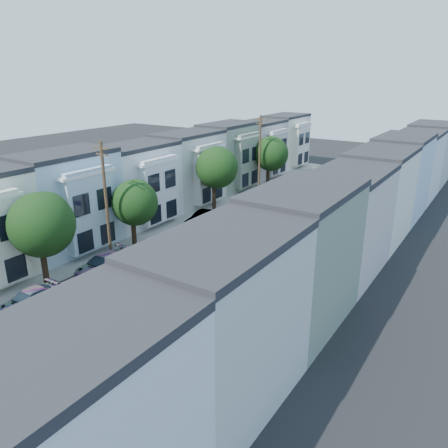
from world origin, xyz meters
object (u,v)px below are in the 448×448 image
Objects in this scene: tree_e at (271,154)px; parked_left_b at (28,300)px; tree_b at (41,225)px; tree_d at (216,168)px; parked_right_c at (314,221)px; utility_pole_near at (106,202)px; parked_right_d at (345,199)px; lead_sedan at (283,221)px; motorcycle at (18,440)px; parked_right_b at (202,297)px; fedex_truck at (240,231)px; parked_left_d at (203,219)px; utility_pole_far at (260,155)px; tree_c at (134,203)px; parked_left_c at (103,264)px; tree_far_r at (366,175)px; parked_right_a at (118,357)px.

tree_e is 1.73× the size of parked_left_b.
tree_d reaches higher than tree_b.
tree_b is at bearing -109.33° from parked_right_c.
utility_pole_near is 30.14m from parked_right_d.
lead_sedan is 31.74m from motorcycle.
motorcycle is (0.47, -13.96, -0.33)m from parked_right_b.
parked_left_d is at bearing 159.01° from fedex_truck.
parked_left_b is (-7.25, -24.24, -0.12)m from lead_sedan.
tree_b is 0.73× the size of utility_pole_far.
tree_b reaches higher than lead_sedan.
tree_c reaches higher than lead_sedan.
parked_right_b is (9.80, -0.06, 0.01)m from parked_left_c.
parked_right_b is (2.55, -17.63, 0.01)m from lead_sedan.
fedex_truck is 1.52× the size of parked_right_c.
tree_e is at bearing 95.85° from parked_left_d.
tree_d is (-0.00, 22.14, 0.24)m from tree_b.
parked_left_c is at bearing -87.42° from tree_e.
lead_sedan is 1.07× the size of parked_left_c.
tree_b is 26.56m from parked_right_c.
tree_d is 1.43× the size of tree_far_r.
parked_left_d reaches higher than parked_right_d.
tree_d is 11.80m from fedex_truck.
lead_sedan is 1.30× the size of parked_right_a.
tree_c is at bearing 133.42° from parked_right_a.
tree_d reaches higher than tree_e.
lead_sedan is (8.65, -10.52, -4.41)m from utility_pole_far.
tree_far_r is (13.20, 34.23, -1.25)m from tree_b.
parked_right_c is at bearing -36.99° from utility_pole_far.
utility_pole_far is 2.00× the size of parked_left_c.
tree_b reaches higher than parked_right_a.
tree_e is 29.06m from utility_pole_near.
tree_d is at bearing 91.11° from parked_left_b.
parked_right_d is (9.80, 29.70, -0.12)m from parked_left_c.
utility_pole_far is at bearing 90.00° from tree_b.
tree_c is 12.54m from parked_left_b.
parked_left_d reaches higher than parked_right_a.
parked_right_b is at bearing -88.06° from lead_sedan.
tree_d is 9.98m from utility_pole_far.
parked_left_d is at bearing 85.44° from tree_b.
parked_left_d is 18.88m from parked_right_d.
tree_e reaches higher than parked_right_b.
lead_sedan is at bearing 66.11° from parked_left_c.
parked_left_b is (1.40, -37.82, -4.19)m from tree_e.
utility_pole_near is 2.44× the size of parked_right_a.
tree_far_r is 11.17m from parked_right_c.
parked_right_b reaches higher than parked_right_c.
tree_e is 13.28m from tree_far_r.
utility_pole_far reaches higher than parked_right_b.
lead_sedan is at bearing 30.23° from parked_left_d.
tree_c is at bearing 103.55° from parked_left_c.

